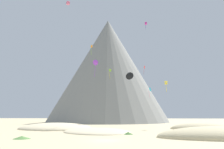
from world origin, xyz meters
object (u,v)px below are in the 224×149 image
Objects in this scene: bush_scatter_east at (22,137)px; rock_massif at (108,76)px; kite_violet_mid at (96,63)px; kite_orange_high at (91,48)px; bush_far_left at (211,131)px; kite_red_mid at (144,67)px; kite_cyan_low at (150,90)px; kite_magenta_high at (146,24)px; kite_yellow_low at (166,83)px; kite_rainbow_high at (68,3)px; bush_near_left at (128,133)px; kite_lime_mid at (110,71)px; kite_black_mid at (129,76)px.

bush_scatter_east is 0.03× the size of rock_massif.
kite_orange_high is (-6.92, 27.02, 12.52)m from kite_violet_mid.
kite_violet_mid reaches higher than bush_scatter_east.
kite_violet_mid is at bearing -86.22° from rock_massif.
bush_far_left is at bearing -66.63° from rock_massif.
kite_red_mid is at bearing 31.42° from kite_violet_mid.
kite_cyan_low is 26.93m from kite_magenta_high.
kite_orange_high is 40.58m from kite_yellow_low.
kite_cyan_low is 2.77× the size of kite_rainbow_high.
kite_rainbow_high is at bearing 94.32° from bush_scatter_east.
bush_near_left is 27.33m from kite_violet_mid.
kite_rainbow_high is (-4.77, -58.76, 13.02)m from rock_massif.
kite_magenta_high is 31.60m from kite_yellow_low.
kite_red_mid is 0.75× the size of kite_violet_mid.
bush_scatter_east is 50.23m from kite_cyan_low.
kite_violet_mid is (6.55, 28.02, 18.28)m from bush_scatter_east.
kite_rainbow_high is 0.38× the size of kite_yellow_low.
bush_near_left is 44.73m from kite_rainbow_high.
kite_orange_high is (-3.07, -31.12, 6.91)m from rock_massif.
kite_violet_mid is at bearing 119.40° from bush_near_left.
bush_scatter_east is 0.66× the size of kite_lime_mid.
kite_red_mid is at bearing 105.72° from bush_far_left.
rock_massif is 60.38m from kite_rainbow_high.
bush_near_left is at bearing -102.02° from kite_magenta_high.
kite_rainbow_high is (-2.07, 27.40, 36.93)m from bush_scatter_east.
rock_massif reaches higher than kite_red_mid.
bush_near_left is 0.81× the size of kite_black_mid.
kite_red_mid is at bearing -71.29° from kite_yellow_low.
kite_cyan_low is (-10.90, 28.37, 11.47)m from bush_far_left.
kite_lime_mid is 0.99× the size of kite_orange_high.
bush_near_left is 51.40m from kite_lime_mid.
bush_near_left is 0.46× the size of kite_lime_mid.
bush_scatter_east is 2.25× the size of kite_rainbow_high.
bush_scatter_east is at bearing -104.92° from kite_black_mid.
bush_scatter_east is 66.37m from kite_red_mid.
kite_yellow_low reaches higher than bush_near_left.
kite_magenta_high is (0.78, -9.68, 15.17)m from kite_red_mid.
kite_yellow_low is (5.34, -27.82, -10.30)m from kite_red_mid.
kite_magenta_high is (-11.50, 33.97, 37.80)m from bush_far_left.
kite_lime_mid is at bearing 123.50° from kite_black_mid.
kite_red_mid is at bearing 22.78° from kite_rainbow_high.
kite_magenta_high is at bearing 92.14° from kite_black_mid.
kite_lime_mid is 12.47m from kite_orange_high.
kite_yellow_low is (3.96, -12.54, 0.86)m from kite_cyan_low.
bush_far_left is 34.97m from kite_violet_mid.
kite_cyan_low is 0.92× the size of kite_red_mid.
kite_orange_high is at bearing -61.22° from kite_red_mid.
kite_red_mid reaches higher than kite_yellow_low.
kite_yellow_low is (19.32, -25.53, -8.46)m from kite_lime_mid.
kite_magenta_high reaches higher than kite_black_mid.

